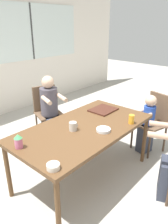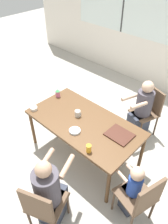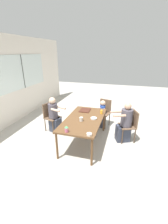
# 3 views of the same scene
# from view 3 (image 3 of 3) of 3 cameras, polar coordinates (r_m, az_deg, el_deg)

# --- Properties ---
(ground_plane) EXTENTS (16.00, 16.00, 0.00)m
(ground_plane) POSITION_cam_3_polar(r_m,az_deg,el_deg) (4.15, 0.00, -11.51)
(ground_plane) COLOR #B2ADA3
(dining_table) EXTENTS (1.69, 0.90, 0.71)m
(dining_table) POSITION_cam_3_polar(r_m,az_deg,el_deg) (3.82, 0.00, -3.27)
(dining_table) COLOR brown
(dining_table) RESTS_ON ground_plane
(chair_for_woman_green_shirt) EXTENTS (0.52, 0.52, 0.87)m
(chair_for_woman_green_shirt) POSITION_cam_3_polar(r_m,az_deg,el_deg) (4.20, 17.38, -4.05)
(chair_for_woman_green_shirt) COLOR brown
(chair_for_woman_green_shirt) RESTS_ON ground_plane
(chair_for_man_blue_shirt) EXTENTS (0.51, 0.51, 0.87)m
(chair_for_man_blue_shirt) POSITION_cam_3_polar(r_m,az_deg,el_deg) (4.66, -12.70, -0.90)
(chair_for_man_blue_shirt) COLOR brown
(chair_for_man_blue_shirt) RESTS_ON ground_plane
(chair_for_toddler) EXTENTS (0.49, 0.49, 0.87)m
(chair_for_toddler) POSITION_cam_3_polar(r_m,az_deg,el_deg) (4.91, 7.70, 0.64)
(chair_for_toddler) COLOR brown
(chair_for_toddler) RESTS_ON ground_plane
(person_woman_green_shirt) EXTENTS (0.48, 0.60, 1.09)m
(person_woman_green_shirt) POSITION_cam_3_polar(r_m,az_deg,el_deg) (4.15, 15.23, -4.53)
(person_woman_green_shirt) COLOR #333847
(person_woman_green_shirt) RESTS_ON ground_plane
(person_man_blue_shirt) EXTENTS (0.42, 0.56, 1.08)m
(person_man_blue_shirt) POSITION_cam_3_polar(r_m,az_deg,el_deg) (4.56, -11.29, -1.67)
(person_man_blue_shirt) COLOR #333847
(person_man_blue_shirt) RESTS_ON ground_plane
(person_toddler) EXTENTS (0.34, 0.25, 0.89)m
(person_toddler) POSITION_cam_3_polar(r_m,az_deg,el_deg) (4.81, 6.90, -0.85)
(person_toddler) COLOR #333847
(person_toddler) RESTS_ON ground_plane
(food_tray_dark) EXTENTS (0.34, 0.29, 0.02)m
(food_tray_dark) POSITION_cam_3_polar(r_m,az_deg,el_deg) (4.31, 0.39, 0.67)
(food_tray_dark) COLOR #472319
(food_tray_dark) RESTS_ON dining_table
(coffee_mug) EXTENTS (0.09, 0.09, 0.10)m
(coffee_mug) POSITION_cam_3_polar(r_m,az_deg,el_deg) (3.65, -1.07, -2.73)
(coffee_mug) COLOR beige
(coffee_mug) RESTS_ON dining_table
(sippy_cup) EXTENTS (0.08, 0.08, 0.14)m
(sippy_cup) POSITION_cam_3_polar(r_m,az_deg,el_deg) (3.18, -6.70, -6.41)
(sippy_cup) COLOR #CC668C
(sippy_cup) RESTS_ON dining_table
(juice_glass) EXTENTS (0.07, 0.07, 0.11)m
(juice_glass) POSITION_cam_3_polar(r_m,az_deg,el_deg) (4.09, 6.66, -0.00)
(juice_glass) COLOR gold
(juice_glass) RESTS_ON dining_table
(bowl_white_shallow) EXTENTS (0.16, 0.16, 0.03)m
(bowl_white_shallow) POSITION_cam_3_polar(r_m,az_deg,el_deg) (3.79, 3.71, -2.40)
(bowl_white_shallow) COLOR silver
(bowl_white_shallow) RESTS_ON dining_table
(bowl_cereal) EXTENTS (0.11, 0.11, 0.05)m
(bowl_cereal) POSITION_cam_3_polar(r_m,az_deg,el_deg) (3.06, 2.02, -8.51)
(bowl_cereal) COLOR silver
(bowl_cereal) RESTS_ON dining_table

